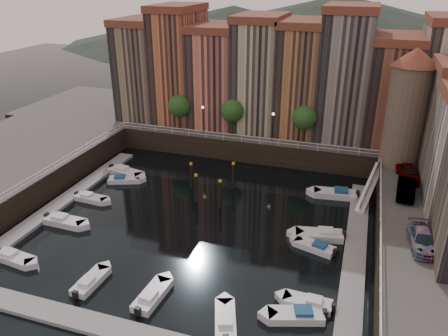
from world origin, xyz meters
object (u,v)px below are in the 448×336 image
(boat_left_1, at_px, (64,221))
(car_a, at_px, (409,173))
(gangway, at_px, (370,185))
(boat_left_0, at_px, (14,258))
(corner_tower, at_px, (408,107))
(car_b, at_px, (406,189))
(mooring_pilings, at_px, (210,184))
(boat_left_2, at_px, (90,198))
(car_c, at_px, (422,241))

(boat_left_1, relative_size, car_a, 1.01)
(gangway, height_order, boat_left_0, gangway)
(corner_tower, relative_size, gangway, 1.66)
(corner_tower, xyz_separation_m, car_b, (0.45, -8.42, -6.40))
(mooring_pilings, distance_m, boat_left_1, 16.42)
(boat_left_0, bearing_deg, boat_left_1, 93.41)
(gangway, bearing_deg, car_a, 5.57)
(mooring_pilings, distance_m, car_a, 22.26)
(corner_tower, distance_m, mooring_pilings, 24.19)
(boat_left_1, bearing_deg, boat_left_2, 95.67)
(mooring_pilings, bearing_deg, boat_left_2, -157.60)
(boat_left_0, relative_size, car_c, 0.90)
(gangway, distance_m, boat_left_0, 37.84)
(car_b, bearing_deg, boat_left_2, -165.86)
(car_b, bearing_deg, gangway, 134.14)
(corner_tower, height_order, car_c, corner_tower)
(car_a, bearing_deg, car_c, -101.93)
(car_a, height_order, car_b, car_a)
(boat_left_2, xyz_separation_m, car_b, (33.88, 6.25, 3.48))
(mooring_pilings, bearing_deg, car_b, 2.61)
(boat_left_0, xyz_separation_m, car_a, (34.34, 22.70, 3.47))
(boat_left_0, height_order, boat_left_2, boat_left_0)
(gangway, distance_m, boat_left_1, 33.94)
(corner_tower, xyz_separation_m, boat_left_2, (-33.44, -14.68, -9.87))
(boat_left_2, height_order, car_a, car_a)
(boat_left_2, relative_size, car_c, 0.86)
(boat_left_2, relative_size, car_b, 0.86)
(gangway, bearing_deg, car_c, -72.49)
(boat_left_2, height_order, car_c, car_c)
(mooring_pilings, bearing_deg, car_a, 13.72)
(mooring_pilings, relative_size, car_b, 1.11)
(corner_tower, bearing_deg, gangway, -122.80)
(mooring_pilings, distance_m, car_c, 23.55)
(boat_left_2, distance_m, car_c, 35.04)
(car_c, bearing_deg, car_b, 90.20)
(boat_left_0, bearing_deg, car_b, 35.01)
(boat_left_0, bearing_deg, corner_tower, 45.24)
(corner_tower, relative_size, mooring_pilings, 2.57)
(boat_left_1, relative_size, car_b, 0.97)
(car_a, bearing_deg, boat_left_0, -159.98)
(car_c, bearing_deg, gangway, 102.51)
(mooring_pilings, relative_size, car_a, 1.15)
(boat_left_0, distance_m, car_b, 38.69)
(corner_tower, height_order, boat_left_1, corner_tower)
(gangway, xyz_separation_m, car_b, (3.35, -3.92, 1.88))
(corner_tower, xyz_separation_m, car_a, (0.93, -4.13, -6.39))
(boat_left_0, height_order, boat_left_1, boat_left_1)
(car_b, relative_size, car_c, 1.00)
(corner_tower, xyz_separation_m, boat_left_1, (-33.04, -20.01, -9.83))
(car_a, height_order, car_c, car_a)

